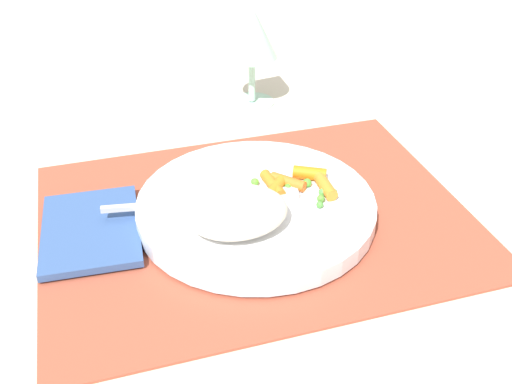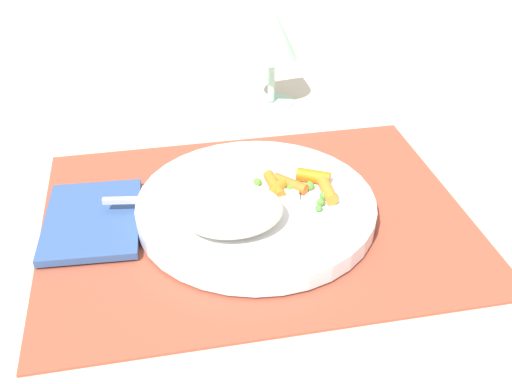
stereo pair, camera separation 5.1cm
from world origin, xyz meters
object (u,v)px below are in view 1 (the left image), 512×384
(fork, at_px, (222,200))
(napkin, at_px, (91,229))
(wine_glass, at_px, (252,35))
(carrot_portion, at_px, (296,182))
(rice_mound, at_px, (237,212))
(plate, at_px, (256,207))

(fork, height_order, napkin, fork)
(wine_glass, relative_size, napkin, 1.08)
(carrot_portion, xyz_separation_m, napkin, (-0.22, 0.01, -0.02))
(rice_mound, relative_size, fork, 0.49)
(rice_mound, height_order, wine_glass, wine_glass)
(carrot_portion, distance_m, wine_glass, 0.28)
(plate, xyz_separation_m, wine_glass, (0.08, 0.28, 0.09))
(wine_glass, xyz_separation_m, napkin, (-0.25, -0.26, -0.09))
(napkin, bearing_deg, wine_glass, 46.12)
(fork, bearing_deg, plate, -8.77)
(plate, xyz_separation_m, fork, (-0.04, 0.01, 0.01))
(plate, distance_m, fork, 0.04)
(rice_mound, bearing_deg, plate, 50.96)
(plate, distance_m, napkin, 0.17)
(plate, relative_size, wine_glass, 1.76)
(carrot_portion, xyz_separation_m, fork, (-0.08, -0.00, -0.00))
(carrot_portion, bearing_deg, napkin, 177.91)
(carrot_portion, distance_m, napkin, 0.22)
(wine_glass, bearing_deg, plate, -105.48)
(plate, height_order, wine_glass, wine_glass)
(rice_mound, height_order, fork, rice_mound)
(rice_mound, bearing_deg, wine_glass, 71.13)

